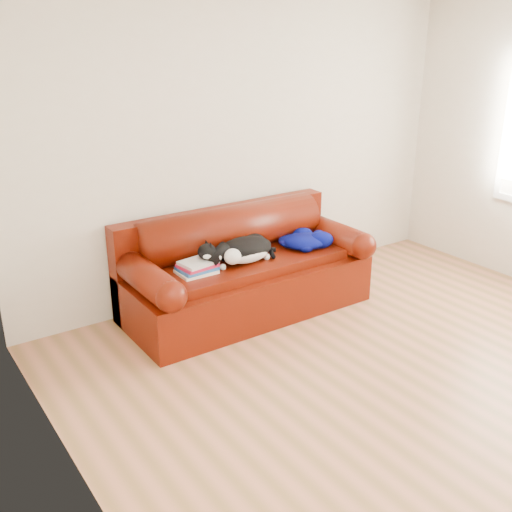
% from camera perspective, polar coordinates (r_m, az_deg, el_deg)
% --- Properties ---
extents(ground, '(4.50, 4.50, 0.00)m').
position_cam_1_polar(ground, '(4.49, 13.76, -10.86)').
color(ground, olive).
rests_on(ground, ground).
extents(room_shell, '(4.52, 4.02, 2.61)m').
position_cam_1_polar(room_shell, '(4.01, 16.86, 10.65)').
color(room_shell, beige).
rests_on(room_shell, ground).
extents(sofa_base, '(2.10, 0.90, 0.50)m').
position_cam_1_polar(sofa_base, '(5.18, -0.90, -2.82)').
color(sofa_base, '#431102').
rests_on(sofa_base, ground).
extents(sofa_back, '(2.10, 1.01, 0.88)m').
position_cam_1_polar(sofa_back, '(5.25, -2.39, 1.11)').
color(sofa_back, '#431102').
rests_on(sofa_back, ground).
extents(book_stack, '(0.30, 0.25, 0.10)m').
position_cam_1_polar(book_stack, '(4.76, -5.62, -1.06)').
color(book_stack, white).
rests_on(book_stack, sofa_base).
extents(cat, '(0.74, 0.43, 0.26)m').
position_cam_1_polar(cat, '(4.94, -1.07, 0.53)').
color(cat, black).
rests_on(cat, sofa_base).
extents(blanket, '(0.48, 0.45, 0.14)m').
position_cam_1_polar(blanket, '(5.32, 4.72, 1.54)').
color(blanket, '#02094C').
rests_on(blanket, sofa_base).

